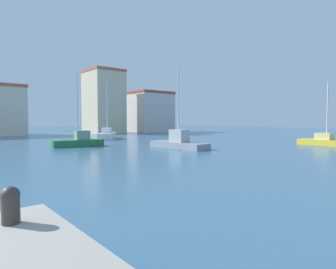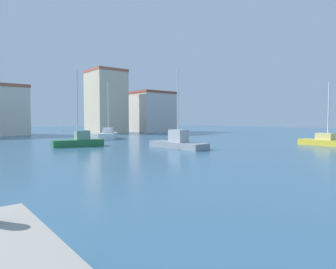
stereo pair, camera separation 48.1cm
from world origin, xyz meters
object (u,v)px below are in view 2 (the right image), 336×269
sailboat_green_behind_lamppost (79,141)px  sailboat_white_far_right (108,135)px  sailboat_grey_inner_mooring (178,142)px  sailboat_yellow_outer_mooring (327,141)px

sailboat_green_behind_lamppost → sailboat_white_far_right: 10.90m
sailboat_grey_inner_mooring → sailboat_white_far_right: bearing=86.3°
sailboat_white_far_right → sailboat_grey_inner_mooring: bearing=-93.7°
sailboat_green_behind_lamppost → sailboat_white_far_right: (7.42, 7.99, 0.02)m
sailboat_grey_inner_mooring → sailboat_yellow_outer_mooring: (13.20, -7.76, -0.08)m
sailboat_white_far_right → sailboat_yellow_outer_mooring: 26.20m
sailboat_green_behind_lamppost → sailboat_white_far_right: size_ratio=0.97×
sailboat_grey_inner_mooring → sailboat_yellow_outer_mooring: bearing=-30.4°
sailboat_yellow_outer_mooring → sailboat_grey_inner_mooring: bearing=149.6°
sailboat_green_behind_lamppost → sailboat_yellow_outer_mooring: bearing=-37.8°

